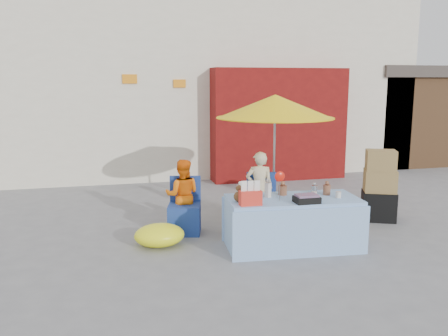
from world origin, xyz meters
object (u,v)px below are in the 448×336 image
object	(u,v)px
chair_left	(185,216)
box_stack	(379,188)
vendor_orange	(183,195)
chair_right	(262,211)
vendor_beige	(259,188)
umbrella	(275,107)
market_table	(292,222)

from	to	relation	value
chair_left	box_stack	bearing A→B (deg)	12.08
vendor_orange	box_stack	xyz separation A→B (m)	(3.27, -0.26, -0.01)
vendor_orange	box_stack	bearing A→B (deg)	-170.27
chair_right	vendor_beige	distance (m)	0.37
chair_left	vendor_beige	bearing A→B (deg)	20.45
vendor_beige	umbrella	bearing A→B (deg)	-139.16
vendor_beige	chair_left	bearing A→B (deg)	20.45
chair_right	umbrella	xyz separation A→B (m)	(0.30, 0.28, 1.64)
chair_left	vendor_beige	world-z (taller)	vendor_beige
market_table	umbrella	bearing A→B (deg)	86.00
market_table	vendor_orange	xyz separation A→B (m)	(-1.35, 1.16, 0.19)
market_table	box_stack	world-z (taller)	box_stack
chair_right	box_stack	size ratio (longest dim) A/B	0.72
chair_left	vendor_beige	size ratio (longest dim) A/B	0.71
chair_right	market_table	bearing A→B (deg)	-70.57
chair_left	umbrella	distance (m)	2.27
market_table	box_stack	bearing A→B (deg)	29.89
chair_left	umbrella	xyz separation A→B (m)	(1.55, 0.28, 1.64)
umbrella	market_table	bearing A→B (deg)	-98.86
vendor_beige	box_stack	distance (m)	2.04
market_table	vendor_beige	world-z (taller)	vendor_beige
chair_right	umbrella	world-z (taller)	umbrella
chair_right	vendor_beige	world-z (taller)	vendor_beige
vendor_orange	chair_right	bearing A→B (deg)	-171.85
vendor_orange	box_stack	size ratio (longest dim) A/B	0.94
vendor_beige	umbrella	xyz separation A→B (m)	(0.30, 0.15, 1.29)
market_table	vendor_orange	bearing A→B (deg)	144.15
market_table	chair_left	xyz separation A→B (m)	(-1.34, 1.02, -0.11)
chair_right	vendor_orange	world-z (taller)	vendor_orange
chair_left	box_stack	size ratio (longest dim) A/B	0.72
vendor_beige	umbrella	size ratio (longest dim) A/B	0.57
box_stack	vendor_beige	bearing A→B (deg)	172.66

